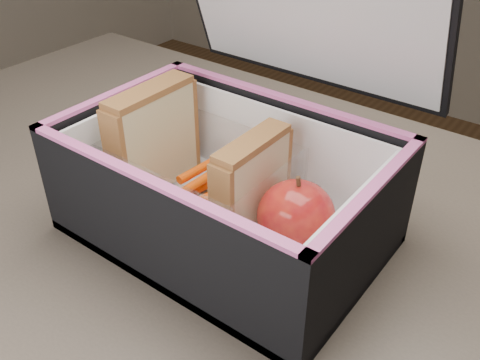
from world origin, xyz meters
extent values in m
cube|color=brown|center=(0.00, 0.00, 0.73)|extent=(1.20, 0.80, 0.03)
cube|color=#382D26|center=(-0.55, 0.35, 0.36)|extent=(0.05, 0.05, 0.72)
cube|color=black|center=(-0.03, 0.18, 0.95)|extent=(0.29, 0.07, 0.18)
cube|color=beige|center=(-0.14, 0.05, 0.82)|extent=(0.01, 0.10, 0.11)
cube|color=#D45F74|center=(-0.13, 0.05, 0.82)|extent=(0.01, 0.10, 0.10)
cube|color=beige|center=(-0.12, 0.05, 0.82)|extent=(0.01, 0.10, 0.11)
cube|color=brown|center=(-0.13, 0.05, 0.88)|extent=(0.03, 0.10, 0.01)
cube|color=beige|center=(-0.01, 0.05, 0.81)|extent=(0.01, 0.09, 0.09)
cube|color=#D45F74|center=(0.00, 0.05, 0.81)|extent=(0.01, 0.08, 0.09)
cube|color=beige|center=(0.01, 0.05, 0.81)|extent=(0.01, 0.09, 0.09)
cube|color=brown|center=(0.00, 0.05, 0.86)|extent=(0.02, 0.09, 0.01)
cylinder|color=#D73E01|center=(-0.08, 0.06, 0.77)|extent=(0.02, 0.08, 0.01)
cylinder|color=#D73E01|center=(-0.05, 0.04, 0.78)|extent=(0.03, 0.08, 0.01)
cylinder|color=#D73E01|center=(-0.06, 0.04, 0.80)|extent=(0.01, 0.08, 0.01)
cylinder|color=#D73E01|center=(-0.06, 0.07, 0.77)|extent=(0.01, 0.08, 0.01)
cylinder|color=#D73E01|center=(-0.06, 0.09, 0.78)|extent=(0.03, 0.08, 0.01)
cylinder|color=#D73E01|center=(-0.08, 0.08, 0.80)|extent=(0.02, 0.08, 0.01)
cylinder|color=#D73E01|center=(-0.08, 0.09, 0.77)|extent=(0.02, 0.08, 0.01)
cylinder|color=#D73E01|center=(-0.07, 0.05, 0.78)|extent=(0.01, 0.08, 0.01)
cube|color=white|center=(0.06, 0.06, 0.77)|extent=(0.10, 0.10, 0.01)
ellipsoid|color=maroon|center=(0.05, 0.05, 0.81)|extent=(0.08, 0.08, 0.07)
cylinder|color=#4C301B|center=(0.05, 0.05, 0.84)|extent=(0.00, 0.01, 0.01)
camera|label=1|loc=(0.24, -0.28, 1.10)|focal=40.00mm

